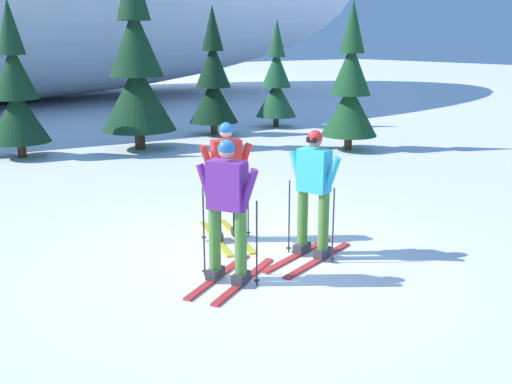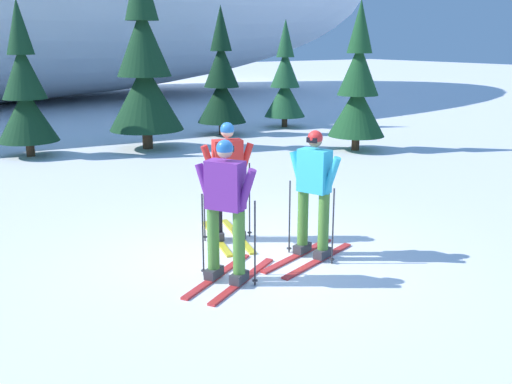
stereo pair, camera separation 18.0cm
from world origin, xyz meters
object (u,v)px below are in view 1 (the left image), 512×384
at_px(pine_tree_left, 16,93).
at_px(pine_tree_right, 350,89).
at_px(pine_tree_center_left, 136,68).
at_px(pine_tree_center_right, 213,82).
at_px(skier_cyan_jacket, 313,191).
at_px(skier_red_jacket, 226,179).
at_px(skier_purple_jacket, 227,208).
at_px(pine_tree_far_right, 276,83).

bearing_deg(pine_tree_left, pine_tree_right, -27.46).
bearing_deg(pine_tree_center_left, pine_tree_right, -35.81).
bearing_deg(pine_tree_center_right, pine_tree_right, -68.61).
bearing_deg(skier_cyan_jacket, skier_red_jacket, 115.59).
relative_size(skier_red_jacket, pine_tree_center_left, 0.34).
bearing_deg(pine_tree_center_right, pine_tree_center_left, -161.66).
xyz_separation_m(skier_cyan_jacket, skier_purple_jacket, (-1.44, -0.09, 0.02)).
height_order(skier_red_jacket, pine_tree_left, pine_tree_left).
height_order(pine_tree_center_right, pine_tree_far_right, pine_tree_center_right).
bearing_deg(skier_cyan_jacket, pine_tree_left, 99.15).
distance_m(skier_cyan_jacket, pine_tree_center_left, 9.29).
xyz_separation_m(pine_tree_left, pine_tree_center_left, (2.99, -0.62, 0.54)).
bearing_deg(pine_tree_left, skier_purple_jacket, -89.26).
bearing_deg(skier_purple_jacket, pine_tree_center_right, 60.21).
height_order(skier_purple_jacket, pine_tree_center_right, pine_tree_center_right).
bearing_deg(skier_purple_jacket, pine_tree_far_right, 50.97).
xyz_separation_m(skier_red_jacket, skier_purple_jacket, (-0.83, -1.36, 0.02)).
relative_size(skier_cyan_jacket, pine_tree_far_right, 0.49).
relative_size(pine_tree_center_right, pine_tree_far_right, 1.10).
relative_size(skier_purple_jacket, pine_tree_left, 0.46).
xyz_separation_m(skier_red_jacket, pine_tree_center_left, (2.04, 7.83, 1.25)).
distance_m(skier_red_jacket, pine_tree_far_right, 11.88).
xyz_separation_m(pine_tree_right, pine_tree_far_right, (0.95, 4.61, -0.15)).
height_order(skier_cyan_jacket, pine_tree_left, pine_tree_left).
relative_size(pine_tree_center_left, pine_tree_far_right, 1.45).
relative_size(skier_cyan_jacket, pine_tree_center_left, 0.34).
relative_size(skier_cyan_jacket, pine_tree_left, 0.45).
relative_size(skier_red_jacket, pine_tree_far_right, 0.50).
bearing_deg(skier_cyan_jacket, pine_tree_center_right, 66.49).
bearing_deg(pine_tree_center_right, pine_tree_far_right, 5.95).
xyz_separation_m(skier_red_jacket, pine_tree_left, (-0.96, 8.44, 0.70)).
bearing_deg(pine_tree_far_right, skier_purple_jacket, -129.03).
height_order(skier_red_jacket, skier_purple_jacket, skier_purple_jacket).
height_order(skier_purple_jacket, pine_tree_left, pine_tree_left).
relative_size(skier_purple_jacket, pine_tree_far_right, 0.50).
relative_size(skier_cyan_jacket, skier_red_jacket, 0.99).
relative_size(skier_cyan_jacket, skier_purple_jacket, 0.99).
bearing_deg(skier_red_jacket, pine_tree_center_right, 60.47).
xyz_separation_m(skier_red_jacket, pine_tree_far_right, (7.64, 9.08, 0.56)).
relative_size(skier_cyan_jacket, pine_tree_right, 0.45).
relative_size(pine_tree_left, pine_tree_center_left, 0.75).
distance_m(pine_tree_center_left, pine_tree_far_right, 5.78).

